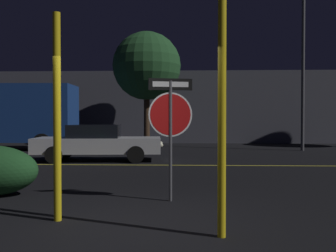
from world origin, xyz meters
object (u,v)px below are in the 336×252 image
object	(u,v)px
delivery_truck	(12,115)
tree_0	(147,66)
stop_sign	(171,115)
yellow_pole_left	(57,117)
street_lamp	(303,41)
yellow_pole_right	(222,112)
passing_car_2	(98,142)

from	to	relation	value
delivery_truck	tree_0	bearing A→B (deg)	-73.45
stop_sign	delivery_truck	distance (m)	13.87
yellow_pole_left	street_lamp	size ratio (longest dim) A/B	0.41
stop_sign	yellow_pole_right	world-z (taller)	yellow_pole_right
yellow_pole_left	street_lamp	bearing A→B (deg)	58.63
stop_sign	delivery_truck	size ratio (longest dim) A/B	0.38
stop_sign	passing_car_2	world-z (taller)	stop_sign
yellow_pole_left	passing_car_2	bearing A→B (deg)	98.67
yellow_pole_left	street_lamp	xyz separation A→B (m)	(7.64, 12.53, 3.63)
yellow_pole_right	passing_car_2	xyz separation A→B (m)	(-3.63, 8.65, -0.97)
yellow_pole_left	yellow_pole_right	bearing A→B (deg)	-15.91
passing_car_2	stop_sign	bearing A→B (deg)	19.48
delivery_truck	street_lamp	world-z (taller)	street_lamp
yellow_pole_right	delivery_truck	xyz separation A→B (m)	(-8.96, 13.28, 0.07)
yellow_pole_left	delivery_truck	xyz separation A→B (m)	(-6.54, 12.59, 0.14)
yellow_pole_left	passing_car_2	world-z (taller)	yellow_pole_left
passing_car_2	tree_0	distance (m)	7.84
yellow_pole_right	tree_0	world-z (taller)	tree_0
delivery_truck	yellow_pole_left	bearing A→B (deg)	-154.57
tree_0	yellow_pole_right	bearing A→B (deg)	-80.86
stop_sign	yellow_pole_left	distance (m)	2.20
yellow_pole_left	yellow_pole_right	size ratio (longest dim) A/B	0.96
yellow_pole_right	yellow_pole_left	bearing A→B (deg)	164.09
tree_0	stop_sign	bearing A→B (deg)	-82.55
yellow_pole_right	passing_car_2	size ratio (longest dim) A/B	0.70
street_lamp	yellow_pole_right	bearing A→B (deg)	-111.54
yellow_pole_right	street_lamp	xyz separation A→B (m)	(5.22, 13.22, 3.57)
stop_sign	street_lamp	world-z (taller)	street_lamp
street_lamp	tree_0	xyz separation A→B (m)	(-7.71, 2.24, -0.83)
delivery_truck	street_lamp	size ratio (longest dim) A/B	0.78
yellow_pole_left	tree_0	world-z (taller)	tree_0
yellow_pole_right	street_lamp	bearing A→B (deg)	68.46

